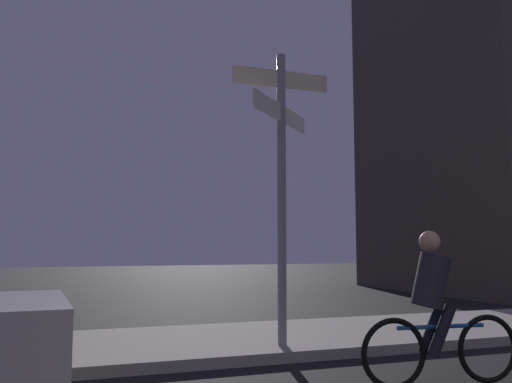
% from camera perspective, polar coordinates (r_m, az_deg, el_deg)
% --- Properties ---
extents(sidewalk_kerb, '(40.00, 2.70, 0.14)m').
position_cam_1_polar(sidewalk_kerb, '(8.11, -0.98, -15.67)').
color(sidewalk_kerb, '#9E9991').
rests_on(sidewalk_kerb, ground_plane).
extents(signpost, '(1.41, 1.27, 3.99)m').
position_cam_1_polar(signpost, '(7.32, 2.75, 2.57)').
color(signpost, gray).
rests_on(signpost, sidewalk_kerb).
extents(cyclist, '(1.82, 0.37, 1.61)m').
position_cam_1_polar(cyclist, '(6.02, 18.75, -12.27)').
color(cyclist, black).
rests_on(cyclist, ground_plane).
extents(building_right_block, '(8.16, 7.55, 13.86)m').
position_cam_1_polar(building_right_block, '(20.82, 25.69, 9.95)').
color(building_right_block, '#4C443D').
rests_on(building_right_block, ground_plane).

